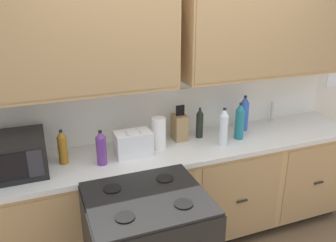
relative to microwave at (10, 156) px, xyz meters
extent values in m
cube|color=silver|center=(1.31, 0.33, 0.14)|extent=(4.45, 0.05, 2.43)
cube|color=white|center=(1.31, 0.30, 0.06)|extent=(3.25, 0.01, 0.40)
cube|color=tan|center=(0.47, 0.13, 0.83)|extent=(1.58, 0.34, 0.95)
cube|color=#A58052|center=(0.47, -0.04, 0.83)|extent=(1.54, 0.01, 0.89)
cube|color=tan|center=(2.14, 0.13, 0.83)|extent=(1.58, 0.34, 0.95)
cube|color=#A58052|center=(2.14, -0.04, 0.83)|extent=(1.54, 0.01, 0.89)
cube|color=black|center=(1.31, 0.03, -1.02)|extent=(3.19, 0.48, 0.10)
cube|color=tan|center=(1.31, 0.00, -0.57)|extent=(3.25, 0.60, 0.79)
cube|color=#A88354|center=(0.90, -0.30, -0.57)|extent=(0.75, 0.01, 0.73)
cube|color=black|center=(0.90, -0.32, -0.58)|extent=(0.10, 0.01, 0.01)
cube|color=#A88354|center=(1.71, -0.30, -0.57)|extent=(0.75, 0.01, 0.73)
cube|color=black|center=(1.71, -0.32, -0.58)|extent=(0.10, 0.01, 0.01)
cube|color=#A88354|center=(2.53, -0.30, -0.57)|extent=(0.75, 0.01, 0.73)
cube|color=black|center=(2.53, -0.32, -0.58)|extent=(0.10, 0.01, 0.01)
cube|color=silver|center=(1.31, 0.00, -0.16)|extent=(3.28, 0.63, 0.04)
cube|color=#A8AAAF|center=(2.33, 0.03, -0.16)|extent=(0.56, 0.38, 0.02)
cube|color=black|center=(0.79, -0.63, -0.14)|extent=(0.74, 0.65, 0.02)
cylinder|color=black|center=(0.61, -0.79, -0.13)|extent=(0.12, 0.12, 0.01)
cylinder|color=black|center=(0.97, -0.79, -0.13)|extent=(0.12, 0.12, 0.01)
cylinder|color=black|center=(0.61, -0.47, -0.13)|extent=(0.12, 0.12, 0.01)
cylinder|color=black|center=(0.97, -0.47, -0.13)|extent=(0.12, 0.12, 0.01)
cube|color=black|center=(0.00, 0.00, 0.00)|extent=(0.48, 0.36, 0.28)
cube|color=black|center=(-0.04, -0.18, 0.00)|extent=(0.31, 0.01, 0.19)
cube|color=#28282D|center=(0.16, -0.18, 0.00)|extent=(0.10, 0.01, 0.19)
cube|color=white|center=(0.88, -0.01, -0.04)|extent=(0.28, 0.18, 0.19)
cube|color=black|center=(0.83, -0.01, 0.05)|extent=(0.02, 0.13, 0.01)
cube|color=black|center=(0.93, -0.01, 0.05)|extent=(0.02, 0.13, 0.01)
cube|color=#9C794E|center=(1.33, 0.14, -0.03)|extent=(0.11, 0.14, 0.22)
cylinder|color=black|center=(1.30, 0.13, 0.12)|extent=(0.02, 0.02, 0.09)
cylinder|color=black|center=(1.32, 0.13, 0.12)|extent=(0.02, 0.02, 0.09)
cylinder|color=black|center=(1.34, 0.13, 0.12)|extent=(0.02, 0.02, 0.09)
cylinder|color=black|center=(1.36, 0.13, 0.12)|extent=(0.02, 0.02, 0.09)
cylinder|color=#B2B5BA|center=(2.33, 0.21, -0.04)|extent=(0.02, 0.02, 0.20)
cylinder|color=white|center=(1.10, 0.03, -0.01)|extent=(0.12, 0.12, 0.26)
cylinder|color=black|center=(1.51, 0.12, -0.03)|extent=(0.06, 0.06, 0.22)
cone|color=black|center=(1.51, 0.12, 0.10)|extent=(0.06, 0.06, 0.05)
cylinder|color=black|center=(1.51, 0.12, 0.12)|extent=(0.02, 0.02, 0.02)
cylinder|color=#1E707A|center=(1.82, -0.03, -0.01)|extent=(0.08, 0.08, 0.26)
cone|color=#1E707A|center=(1.82, -0.03, 0.15)|extent=(0.07, 0.07, 0.06)
cylinder|color=black|center=(1.82, -0.03, 0.18)|extent=(0.03, 0.03, 0.02)
cylinder|color=#663384|center=(0.62, -0.08, -0.03)|extent=(0.08, 0.08, 0.21)
cone|color=#663384|center=(0.62, -0.08, 0.10)|extent=(0.07, 0.07, 0.05)
cylinder|color=black|center=(0.62, -0.08, 0.12)|extent=(0.03, 0.03, 0.02)
cylinder|color=blue|center=(1.96, 0.12, -0.01)|extent=(0.08, 0.08, 0.26)
cone|color=blue|center=(1.96, 0.12, 0.15)|extent=(0.07, 0.07, 0.07)
cylinder|color=black|center=(1.96, 0.12, 0.18)|extent=(0.03, 0.03, 0.02)
cylinder|color=silver|center=(1.62, -0.09, -0.01)|extent=(0.07, 0.07, 0.26)
cone|color=silver|center=(1.62, -0.09, 0.15)|extent=(0.07, 0.07, 0.06)
cylinder|color=black|center=(1.62, -0.09, 0.17)|extent=(0.03, 0.03, 0.02)
cylinder|color=#9E6619|center=(0.35, 0.04, -0.03)|extent=(0.07, 0.07, 0.21)
cone|color=#9E6619|center=(0.35, 0.04, 0.10)|extent=(0.06, 0.06, 0.05)
cylinder|color=black|center=(0.35, 0.04, 0.12)|extent=(0.02, 0.02, 0.02)
camera|label=1|loc=(0.24, -2.40, 1.08)|focal=37.24mm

